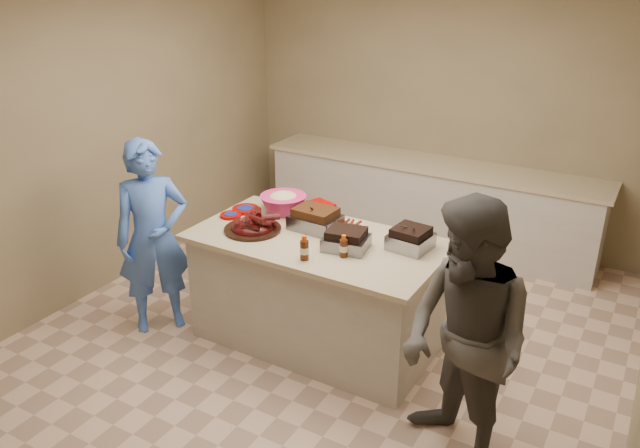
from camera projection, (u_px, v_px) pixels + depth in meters
The scene contains 19 objects.
room at pixel (326, 338), 5.07m from camera, with size 4.50×5.00×2.70m, color #92815E, non-canonical shape.
back_counter at pixel (428, 202), 6.65m from camera, with size 3.60×0.64×0.90m, color #BCB7AD, non-canonical shape.
island at pixel (317, 340), 5.05m from camera, with size 1.91×1.01×0.91m, color #BCB7AD, non-canonical shape.
rib_platter at pixel (253, 230), 4.83m from camera, with size 0.44×0.44×0.18m, color #470A0A, non-canonical shape.
pulled_pork_tray at pixel (315, 229), 4.86m from camera, with size 0.37×0.28×0.11m, color #47230F.
brisket_tray at pixel (346, 248), 4.53m from camera, with size 0.31×0.26×0.09m, color black.
roasting_pan at pixel (410, 248), 4.53m from camera, with size 0.28×0.28×0.11m, color gray.
coleslaw_bowl at pixel (284, 213), 5.16m from camera, with size 0.38×0.38×0.26m, color #DE2974, non-canonical shape.
sausage_plate at pixel (346, 227), 4.88m from camera, with size 0.28×0.28×0.05m, color silver.
mac_cheese_dish at pixel (410, 238), 4.69m from camera, with size 0.27×0.20×0.07m, color gold.
bbq_bottle_a at pixel (304, 260), 4.36m from camera, with size 0.06×0.06×0.18m, color #3E1C0B.
bbq_bottle_b at pixel (343, 257), 4.40m from camera, with size 0.06×0.06×0.17m, color #3E1C0B.
mustard_bottle at pixel (323, 228), 4.88m from camera, with size 0.05×0.05×0.13m, color gold.
sauce_bowl at pixel (320, 232), 4.80m from camera, with size 0.15×0.05×0.15m, color silver.
plate_stack_large at pixel (246, 211), 5.20m from camera, with size 0.22×0.22×0.03m, color #8F0300.
plate_stack_small at pixel (231, 217), 5.08m from camera, with size 0.17×0.17×0.02m, color #8F0300.
plastic_cup at pixel (270, 206), 5.30m from camera, with size 0.11×0.10×0.11m, color #87520E.
basket_stack at pixel (320, 216), 5.11m from camera, with size 0.22×0.16×0.11m, color #8F0300.
guest_blue at pixel (163, 324), 5.28m from camera, with size 0.58×1.60×0.38m, color #4775DA.
Camera 1 is at (2.11, -3.75, 2.85)m, focal length 35.00 mm.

